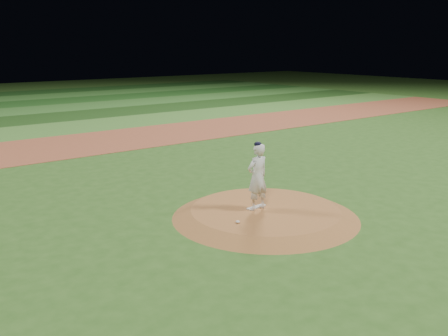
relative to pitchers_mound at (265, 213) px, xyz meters
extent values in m
plane|color=#2C571C|center=(0.00, 0.00, -0.12)|extent=(120.00, 120.00, 0.00)
cube|color=brown|center=(0.00, 14.00, -0.12)|extent=(70.00, 6.00, 0.02)
cube|color=#3D742A|center=(0.00, 19.50, -0.12)|extent=(70.00, 5.00, 0.02)
cube|color=#1A3E14|center=(0.00, 24.50, -0.12)|extent=(70.00, 5.00, 0.02)
cube|color=#316A26|center=(0.00, 29.50, -0.12)|extent=(70.00, 5.00, 0.02)
cone|color=#9A5F2F|center=(0.00, 0.00, 0.00)|extent=(5.50, 5.50, 0.25)
cube|color=silver|center=(-0.12, 0.26, 0.14)|extent=(0.69, 0.23, 0.03)
ellipsoid|color=silver|center=(-1.40, -0.43, 0.16)|extent=(0.12, 0.12, 0.07)
imported|color=silver|center=(-0.21, 0.13, 1.11)|extent=(0.73, 0.50, 1.97)
ellipsoid|color=black|center=(-0.21, 0.13, 2.07)|extent=(0.22, 0.22, 0.15)
camera|label=1|loc=(-9.48, -10.33, 4.83)|focal=40.00mm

